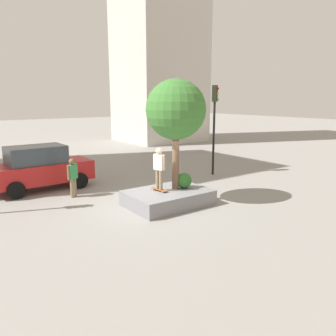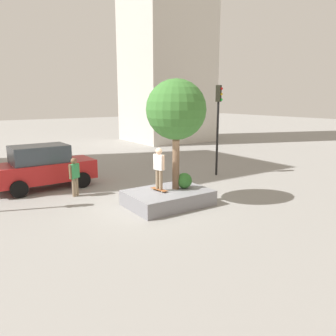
# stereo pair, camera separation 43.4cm
# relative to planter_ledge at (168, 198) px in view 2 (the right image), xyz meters

# --- Properties ---
(ground_plane) EXTENTS (120.00, 120.00, 0.00)m
(ground_plane) POSITION_rel_planter_ledge_xyz_m (-0.49, 0.35, -0.29)
(ground_plane) COLOR gray
(planter_ledge) EXTENTS (3.15, 2.22, 0.58)m
(planter_ledge) POSITION_rel_planter_ledge_xyz_m (0.00, 0.00, 0.00)
(planter_ledge) COLOR gray
(planter_ledge) RESTS_ON ground
(plaza_tree) EXTENTS (2.30, 2.30, 4.26)m
(plaza_tree) POSITION_rel_planter_ledge_xyz_m (0.41, 0.05, 3.37)
(plaza_tree) COLOR brown
(plaza_tree) RESTS_ON planter_ledge
(boxwood_shrub) EXTENTS (0.62, 0.62, 0.62)m
(boxwood_shrub) POSITION_rel_planter_ledge_xyz_m (0.75, -0.06, 0.60)
(boxwood_shrub) COLOR #2D6628
(boxwood_shrub) RESTS_ON planter_ledge
(skateboard) EXTENTS (0.33, 0.82, 0.07)m
(skateboard) POSITION_rel_planter_ledge_xyz_m (-0.32, 0.15, 0.35)
(skateboard) COLOR brown
(skateboard) RESTS_ON planter_ledge
(skateboarder) EXTENTS (0.28, 0.53, 1.62)m
(skateboarder) POSITION_rel_planter_ledge_xyz_m (-0.32, 0.15, 1.30)
(skateboarder) COLOR #847056
(skateboarder) RESTS_ON skateboard
(sedan_parked) EXTENTS (4.41, 2.16, 2.03)m
(sedan_parked) POSITION_rel_planter_ledge_xyz_m (-3.36, 5.26, 0.74)
(sedan_parked) COLOR #B21E1E
(sedan_parked) RESTS_ON ground
(traffic_light_corner) EXTENTS (0.36, 0.37, 4.79)m
(traffic_light_corner) POSITION_rel_planter_ledge_xyz_m (5.15, 2.91, 2.96)
(traffic_light_corner) COLOR black
(traffic_light_corner) RESTS_ON ground
(pedestrian_crossing) EXTENTS (0.50, 0.39, 1.66)m
(pedestrian_crossing) POSITION_rel_planter_ledge_xyz_m (-2.61, 3.22, 0.67)
(pedestrian_crossing) COLOR #847056
(pedestrian_crossing) RESTS_ON ground
(brick_midrise) EXTENTS (7.22, 6.86, 21.92)m
(brick_midrise) POSITION_rel_planter_ledge_xyz_m (11.51, 17.41, 10.67)
(brick_midrise) COLOR beige
(brick_midrise) RESTS_ON ground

